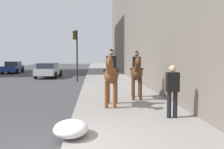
{
  "coord_description": "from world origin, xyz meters",
  "views": [
    {
      "loc": [
        -5.33,
        -0.71,
        2.12
      ],
      "look_at": [
        4.0,
        -1.43,
        1.4
      ],
      "focal_mm": 39.15,
      "sensor_mm": 36.0,
      "label": 1
    }
  ],
  "objects_px": {
    "mounted_horse_far": "(137,72)",
    "car_near_lane": "(13,67)",
    "traffic_light_near_curb": "(76,48)",
    "pedestrian_greeting": "(172,88)",
    "car_mid_lane": "(49,70)",
    "mounted_horse_near": "(111,74)"
  },
  "relations": [
    {
      "from": "mounted_horse_far",
      "to": "pedestrian_greeting",
      "type": "xyz_separation_m",
      "value": [
        -3.58,
        -0.52,
        -0.26
      ]
    },
    {
      "from": "mounted_horse_far",
      "to": "pedestrian_greeting",
      "type": "bearing_deg",
      "value": 15.28
    },
    {
      "from": "mounted_horse_near",
      "to": "mounted_horse_far",
      "type": "relative_size",
      "value": 1.02
    },
    {
      "from": "mounted_horse_near",
      "to": "pedestrian_greeting",
      "type": "distance_m",
      "value": 2.71
    },
    {
      "from": "pedestrian_greeting",
      "to": "car_mid_lane",
      "type": "bearing_deg",
      "value": 25.04
    },
    {
      "from": "pedestrian_greeting",
      "to": "car_mid_lane",
      "type": "height_order",
      "value": "pedestrian_greeting"
    },
    {
      "from": "mounted_horse_far",
      "to": "car_near_lane",
      "type": "bearing_deg",
      "value": -141.67
    },
    {
      "from": "pedestrian_greeting",
      "to": "car_near_lane",
      "type": "bearing_deg",
      "value": 30.6
    },
    {
      "from": "traffic_light_near_curb",
      "to": "mounted_horse_far",
      "type": "bearing_deg",
      "value": -159.06
    },
    {
      "from": "mounted_horse_far",
      "to": "car_near_lane",
      "type": "height_order",
      "value": "mounted_horse_far"
    },
    {
      "from": "mounted_horse_far",
      "to": "pedestrian_greeting",
      "type": "relative_size",
      "value": 1.33
    },
    {
      "from": "mounted_horse_near",
      "to": "car_near_lane",
      "type": "distance_m",
      "value": 23.47
    },
    {
      "from": "mounted_horse_near",
      "to": "car_near_lane",
      "type": "bearing_deg",
      "value": -145.14
    },
    {
      "from": "mounted_horse_far",
      "to": "traffic_light_near_curb",
      "type": "distance_m",
      "value": 9.6
    },
    {
      "from": "mounted_horse_far",
      "to": "car_near_lane",
      "type": "xyz_separation_m",
      "value": [
        19.4,
        11.78,
        -0.62
      ]
    },
    {
      "from": "mounted_horse_near",
      "to": "car_near_lane",
      "type": "xyz_separation_m",
      "value": [
        21.0,
        10.47,
        -0.65
      ]
    },
    {
      "from": "mounted_horse_near",
      "to": "pedestrian_greeting",
      "type": "relative_size",
      "value": 1.35
    },
    {
      "from": "pedestrian_greeting",
      "to": "car_near_lane",
      "type": "distance_m",
      "value": 26.06
    },
    {
      "from": "pedestrian_greeting",
      "to": "traffic_light_near_curb",
      "type": "height_order",
      "value": "traffic_light_near_curb"
    },
    {
      "from": "traffic_light_near_curb",
      "to": "pedestrian_greeting",
      "type": "bearing_deg",
      "value": -162.56
    },
    {
      "from": "pedestrian_greeting",
      "to": "car_mid_lane",
      "type": "distance_m",
      "value": 17.82
    },
    {
      "from": "pedestrian_greeting",
      "to": "traffic_light_near_curb",
      "type": "bearing_deg",
      "value": 19.9
    }
  ]
}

